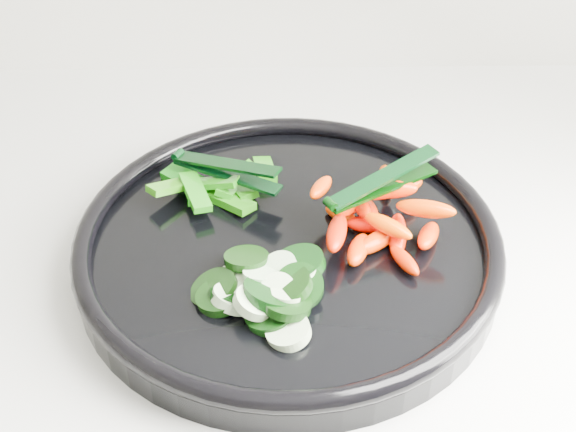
{
  "coord_description": "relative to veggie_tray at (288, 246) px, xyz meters",
  "views": [
    {
      "loc": [
        -0.0,
        1.11,
        1.42
      ],
      "look_at": [
        0.01,
        1.64,
        0.99
      ],
      "focal_mm": 50.0,
      "sensor_mm": 36.0,
      "label": 1
    }
  ],
  "objects": [
    {
      "name": "tong_pepper",
      "position": [
        -0.06,
        0.08,
        0.03
      ],
      "size": [
        0.11,
        0.07,
        0.02
      ],
      "color": "black",
      "rests_on": "pepper_pile"
    },
    {
      "name": "veggie_tray",
      "position": [
        0.0,
        0.0,
        0.0
      ],
      "size": [
        0.44,
        0.44,
        0.04
      ],
      "color": "black",
      "rests_on": "counter"
    },
    {
      "name": "cucumber_pile",
      "position": [
        -0.02,
        -0.07,
        0.01
      ],
      "size": [
        0.12,
        0.12,
        0.04
      ],
      "color": "black",
      "rests_on": "veggie_tray"
    },
    {
      "name": "pepper_pile",
      "position": [
        -0.07,
        0.07,
        0.01
      ],
      "size": [
        0.12,
        0.1,
        0.03
      ],
      "color": "#10740B",
      "rests_on": "veggie_tray"
    },
    {
      "name": "carrot_pile",
      "position": [
        0.08,
        0.01,
        0.02
      ],
      "size": [
        0.13,
        0.16,
        0.06
      ],
      "color": "#FF2F00",
      "rests_on": "veggie_tray"
    },
    {
      "name": "tong_carrot",
      "position": [
        0.08,
        0.02,
        0.05
      ],
      "size": [
        0.1,
        0.07,
        0.02
      ],
      "color": "black",
      "rests_on": "carrot_pile"
    }
  ]
}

